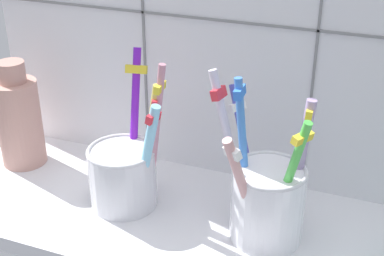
% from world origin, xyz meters
% --- Properties ---
extents(counter_slab, '(0.64, 0.22, 0.02)m').
position_xyz_m(counter_slab, '(0.00, 0.00, 0.01)').
color(counter_slab, silver).
rests_on(counter_slab, ground).
extents(tile_wall_back, '(0.64, 0.02, 0.45)m').
position_xyz_m(tile_wall_back, '(0.00, 0.12, 0.23)').
color(tile_wall_back, white).
rests_on(tile_wall_back, ground).
extents(toothbrush_cup_left, '(0.10, 0.11, 0.18)m').
position_xyz_m(toothbrush_cup_left, '(-0.08, 0.00, 0.06)').
color(toothbrush_cup_left, silver).
rests_on(toothbrush_cup_left, counter_slab).
extents(toothbrush_cup_right, '(0.12, 0.11, 0.18)m').
position_xyz_m(toothbrush_cup_right, '(0.09, 0.00, 0.07)').
color(toothbrush_cup_right, white).
rests_on(toothbrush_cup_right, counter_slab).
extents(ceramic_vase, '(0.06, 0.06, 0.14)m').
position_xyz_m(ceramic_vase, '(-0.26, 0.04, 0.08)').
color(ceramic_vase, tan).
rests_on(ceramic_vase, counter_slab).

